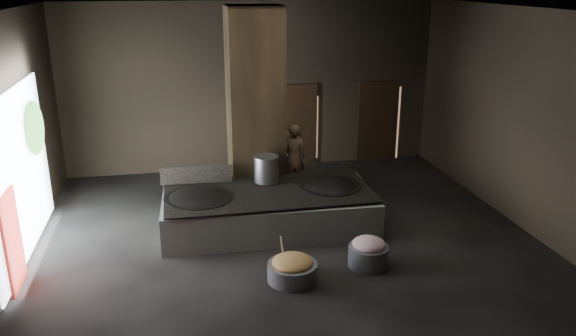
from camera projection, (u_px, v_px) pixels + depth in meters
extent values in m
cube|color=black|center=(285.00, 236.00, 11.65)|extent=(10.00, 9.00, 0.10)
cube|color=black|center=(284.00, 7.00, 10.17)|extent=(10.00, 9.00, 0.10)
cube|color=black|center=(252.00, 87.00, 15.13)|extent=(10.00, 0.10, 4.50)
cube|color=black|center=(358.00, 225.00, 6.69)|extent=(10.00, 0.10, 4.50)
cube|color=black|center=(6.00, 144.00, 9.96)|extent=(0.10, 9.00, 4.50)
cube|color=black|center=(518.00, 117.00, 11.86)|extent=(0.10, 9.00, 4.50)
cube|color=black|center=(255.00, 109.00, 12.61)|extent=(1.20, 1.20, 4.50)
cube|color=#A5B3A1|center=(269.00, 211.00, 11.84)|extent=(4.47, 2.28, 0.76)
cube|color=black|center=(269.00, 192.00, 11.70)|extent=(4.29, 2.06, 0.03)
ellipsoid|color=black|center=(199.00, 201.00, 11.40)|extent=(1.38, 1.38, 0.38)
cylinder|color=black|center=(199.00, 197.00, 11.38)|extent=(1.41, 1.41, 0.05)
ellipsoid|color=black|center=(330.00, 189.00, 12.02)|extent=(1.29, 1.29, 0.36)
cylinder|color=black|center=(330.00, 186.00, 12.00)|extent=(1.31, 1.31, 0.05)
cylinder|color=#B3B7BB|center=(267.00, 169.00, 12.12)|extent=(0.53, 0.53, 0.57)
cube|color=black|center=(196.00, 175.00, 12.05)|extent=(1.53, 0.12, 0.38)
imported|color=#886545|center=(293.00, 158.00, 13.75)|extent=(0.63, 0.42, 1.71)
cylinder|color=slate|center=(292.00, 272.00, 9.83)|extent=(0.92, 0.92, 0.32)
ellipsoid|color=#A1A550|center=(292.00, 262.00, 9.77)|extent=(0.72, 0.72, 0.22)
cylinder|color=#B3B7BB|center=(282.00, 249.00, 9.81)|extent=(0.15, 0.33, 0.62)
cylinder|color=slate|center=(368.00, 256.00, 10.30)|extent=(0.96, 0.96, 0.40)
ellipsoid|color=#D07D90|center=(369.00, 244.00, 10.22)|extent=(0.61, 0.61, 0.23)
cube|color=black|center=(296.00, 127.00, 15.63)|extent=(1.18, 0.08, 2.38)
cube|color=#8C6647|center=(305.00, 128.00, 15.69)|extent=(0.75, 0.04, 1.78)
cube|color=black|center=(378.00, 123.00, 16.09)|extent=(1.18, 0.08, 2.38)
cube|color=#8C6647|center=(384.00, 124.00, 16.17)|extent=(0.89, 0.04, 2.11)
cube|color=white|center=(20.00, 174.00, 10.37)|extent=(0.04, 4.20, 3.10)
cube|color=maroon|center=(13.00, 241.00, 9.42)|extent=(0.05, 0.90, 1.70)
ellipsoid|color=#194714|center=(34.00, 128.00, 11.22)|extent=(0.28, 1.10, 1.10)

